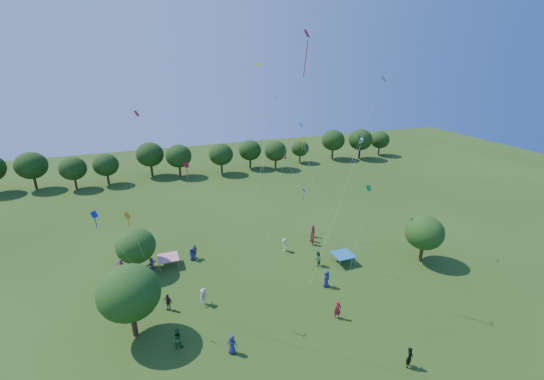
% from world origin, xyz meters
% --- Properties ---
extents(near_tree_west, '(5.02, 5.02, 6.51)m').
position_xyz_m(near_tree_west, '(-12.67, 12.84, 4.24)').
color(near_tree_west, '#422B19').
rests_on(near_tree_west, ground).
extents(near_tree_north, '(4.12, 4.12, 5.06)m').
position_xyz_m(near_tree_north, '(-12.12, 22.79, 3.20)').
color(near_tree_north, '#422B19').
rests_on(near_tree_north, ground).
extents(near_tree_east, '(4.22, 4.22, 5.51)m').
position_xyz_m(near_tree_east, '(18.11, 13.95, 3.60)').
color(near_tree_east, '#422B19').
rests_on(near_tree_east, ground).
extents(treeline, '(88.01, 8.77, 6.77)m').
position_xyz_m(treeline, '(-1.73, 55.43, 4.09)').
color(treeline, '#422B19').
rests_on(treeline, ground).
extents(tent_red_stripe, '(2.20, 2.20, 1.10)m').
position_xyz_m(tent_red_stripe, '(-9.00, 22.94, 1.04)').
color(tent_red_stripe, red).
rests_on(tent_red_stripe, ground).
extents(tent_blue, '(2.20, 2.20, 1.10)m').
position_xyz_m(tent_blue, '(9.57, 16.73, 1.04)').
color(tent_blue, '#1A69AB').
rests_on(tent_blue, ground).
extents(man_in_black, '(0.78, 0.71, 1.76)m').
position_xyz_m(man_in_black, '(6.60, 2.14, 0.88)').
color(man_in_black, black).
rests_on(man_in_black, ground).
extents(crowd_person_0, '(0.83, 0.78, 1.51)m').
position_xyz_m(crowd_person_0, '(-6.34, 23.22, 0.76)').
color(crowd_person_0, navy).
rests_on(crowd_person_0, ground).
extents(crowd_person_1, '(0.60, 0.72, 1.64)m').
position_xyz_m(crowd_person_1, '(8.25, 21.66, 0.82)').
color(crowd_person_1, maroon).
rests_on(crowd_person_1, ground).
extents(crowd_person_2, '(1.00, 0.90, 1.79)m').
position_xyz_m(crowd_person_2, '(6.59, 17.19, 0.89)').
color(crowd_person_2, '#2A6232').
rests_on(crowd_person_2, ground).
extents(crowd_person_3, '(0.57, 1.12, 1.65)m').
position_xyz_m(crowd_person_3, '(4.33, 21.45, 0.83)').
color(crowd_person_3, '#AEAC8B').
rests_on(crowd_person_3, ground).
extents(crowd_person_4, '(1.03, 0.99, 1.68)m').
position_xyz_m(crowd_person_4, '(-9.77, 15.25, 0.84)').
color(crowd_person_4, '#39312E').
rests_on(crowd_person_4, ground).
extents(crowd_person_5, '(1.50, 1.39, 1.62)m').
position_xyz_m(crowd_person_5, '(-10.78, 22.46, 0.81)').
color(crowd_person_5, '#8F5387').
rests_on(crowd_person_5, ground).
extents(crowd_person_6, '(1.01, 0.91, 1.81)m').
position_xyz_m(crowd_person_6, '(5.63, 13.36, 0.91)').
color(crowd_person_6, navy).
rests_on(crowd_person_6, ground).
extents(crowd_person_7, '(0.71, 0.53, 1.70)m').
position_xyz_m(crowd_person_7, '(9.19, 23.49, 0.85)').
color(crowd_person_7, maroon).
rests_on(crowd_person_7, ground).
extents(crowd_person_8, '(0.70, 0.84, 1.49)m').
position_xyz_m(crowd_person_8, '(8.49, 22.37, 0.75)').
color(crowd_person_8, '#265934').
rests_on(crowd_person_8, ground).
extents(crowd_person_9, '(1.22, 0.97, 1.71)m').
position_xyz_m(crowd_person_9, '(-13.52, 25.74, 0.86)').
color(crowd_person_9, '#B2A18E').
rests_on(crowd_person_9, ground).
extents(crowd_person_10, '(1.01, 1.07, 1.73)m').
position_xyz_m(crowd_person_10, '(-5.98, 23.40, 0.86)').
color(crowd_person_10, '#433835').
rests_on(crowd_person_10, ground).
extents(crowd_person_11, '(1.30, 1.35, 1.48)m').
position_xyz_m(crowd_person_11, '(-13.92, 23.60, 0.74)').
color(crowd_person_11, '#A764AB').
rests_on(crowd_person_11, ground).
extents(crowd_person_12, '(0.92, 0.79, 1.65)m').
position_xyz_m(crowd_person_12, '(-5.54, 8.11, 0.82)').
color(crowd_person_12, navy).
rests_on(crowd_person_12, ground).
extents(crowd_person_13, '(0.73, 0.55, 1.73)m').
position_xyz_m(crowd_person_13, '(4.30, 8.79, 0.87)').
color(crowd_person_13, maroon).
rests_on(crowd_person_13, ground).
extents(crowd_person_14, '(0.97, 0.70, 1.78)m').
position_xyz_m(crowd_person_14, '(-9.50, 10.22, 0.89)').
color(crowd_person_14, '#275B29').
rests_on(crowd_person_14, ground).
extents(crowd_person_15, '(1.19, 1.09, 1.71)m').
position_xyz_m(crowd_person_15, '(-6.52, 14.89, 0.85)').
color(crowd_person_15, '#B5A090').
rests_on(crowd_person_15, ground).
extents(pirate_kite, '(9.42, 7.11, 12.56)m').
position_xyz_m(pirate_kite, '(12.20, 19.08, 13.07)').
color(pirate_kite, black).
extents(red_high_kite, '(4.32, 0.85, 22.79)m').
position_xyz_m(red_high_kite, '(2.68, 15.11, 19.32)').
color(red_high_kite, red).
extents(small_kite_0, '(0.50, 2.16, 12.77)m').
position_xyz_m(small_kite_0, '(-7.13, 14.21, 11.09)').
color(small_kite_0, red).
extents(small_kite_1, '(2.23, 0.82, 9.22)m').
position_xyz_m(small_kite_1, '(-11.75, 14.26, 8.96)').
color(small_kite_1, orange).
extents(small_kite_2, '(0.43, 2.44, 20.10)m').
position_xyz_m(small_kite_2, '(1.65, 21.58, 14.65)').
color(small_kite_2, '#EAF916').
extents(small_kite_3, '(5.69, 2.39, 18.66)m').
position_xyz_m(small_kite_3, '(14.39, 20.77, 16.10)').
color(small_kite_3, '#2C8117').
extents(small_kite_4, '(5.06, 2.50, 9.10)m').
position_xyz_m(small_kite_4, '(-13.77, 15.44, 8.64)').
color(small_kite_4, '#141AC8').
extents(small_kite_5, '(2.28, 1.59, 5.88)m').
position_xyz_m(small_kite_5, '(7.54, 22.40, 6.00)').
color(small_kite_5, '#95188F').
extents(small_kite_6, '(3.40, 2.30, 18.41)m').
position_xyz_m(small_kite_6, '(-2.87, 9.34, 13.15)').
color(small_kite_6, silver).
extents(small_kite_7, '(0.67, 7.21, 12.34)m').
position_xyz_m(small_kite_7, '(10.03, 28.29, 10.84)').
color(small_kite_7, '#0BA5AE').
extents(small_kite_8, '(3.37, 6.07, 15.06)m').
position_xyz_m(small_kite_8, '(-10.85, 28.35, 13.48)').
color(small_kite_8, red).
extents(small_kite_9, '(4.55, 3.07, 9.42)m').
position_xyz_m(small_kite_9, '(6.90, 24.66, 8.34)').
color(small_kite_9, '#FA230D').
extents(small_kite_10, '(2.71, 2.88, 11.45)m').
position_xyz_m(small_kite_10, '(8.60, 24.98, 10.72)').
color(small_kite_10, yellow).
extents(small_kite_11, '(1.52, 0.49, 9.40)m').
position_xyz_m(small_kite_11, '(9.00, 12.74, 9.02)').
color(small_kite_11, '#198C35').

